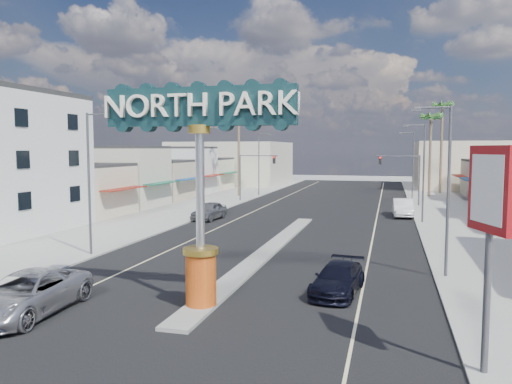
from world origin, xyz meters
The scene contains 25 objects.
ground centered at (0.00, 30.00, 0.00)m, with size 160.00×160.00×0.00m, color gray.
road centered at (0.00, 30.00, 0.01)m, with size 20.00×120.00×0.01m, color black.
median_island centered at (0.00, 14.00, 0.08)m, with size 1.30×30.00×0.16m, color gray.
sidewalk_left centered at (-14.00, 30.00, 0.06)m, with size 8.00×120.00×0.12m, color gray.
sidewalk_right centered at (14.00, 30.00, 0.06)m, with size 8.00×120.00×0.12m, color gray.
storefront_row_left centered at (-24.00, 43.00, 3.00)m, with size 12.00×42.00×6.00m, color beige.
backdrop_far_left centered at (-22.00, 75.00, 4.00)m, with size 20.00×20.00×8.00m, color #B7B29E.
backdrop_far_right centered at (22.00, 75.00, 4.00)m, with size 20.00×20.00×8.00m, color beige.
gateway_sign centered at (0.00, 1.98, 5.93)m, with size 8.20×1.50×9.15m.
traffic_signal_left centered at (-9.18, 43.99, 4.27)m, with size 5.09×0.45×6.00m.
traffic_signal_right centered at (9.18, 43.99, 4.27)m, with size 5.09×0.45×6.00m.
streetlight_l_near centered at (-10.43, 10.00, 5.07)m, with size 2.03×0.22×9.00m.
streetlight_l_mid centered at (-10.43, 30.00, 5.07)m, with size 2.03×0.22×9.00m.
streetlight_l_far centered at (-10.43, 52.00, 5.07)m, with size 2.03×0.22×9.00m.
streetlight_r_near centered at (10.43, 10.00, 5.07)m, with size 2.03×0.22×9.00m.
streetlight_r_mid centered at (10.43, 30.00, 5.07)m, with size 2.03×0.22×9.00m.
streetlight_r_far centered at (10.43, 52.00, 5.07)m, with size 2.03×0.22×9.00m.
palm_left_far centered at (-13.00, 50.00, 11.50)m, with size 2.60×2.60×13.10m.
palm_right_mid centered at (13.00, 56.00, 10.60)m, with size 2.60×2.60×12.10m.
palm_right_far centered at (15.00, 62.00, 12.39)m, with size 2.60×2.60×14.10m.
suv_left centered at (-6.60, -0.63, 0.86)m, with size 2.86×6.21×1.73m, color #AEADB2.
suv_right centered at (5.41, 5.70, 0.70)m, with size 1.96×4.81×1.40m, color black.
car_parked_left centered at (-9.00, 27.17, 0.85)m, with size 2.01×4.99×1.70m, color slate.
car_parked_right centered at (8.98, 34.34, 0.89)m, with size 1.87×5.38×1.77m, color silver.
bank_pylon_sign centered at (10.49, -1.76, 5.23)m, with size 0.95×2.08×6.76m.
Camera 1 is at (7.65, -17.42, 6.79)m, focal length 35.00 mm.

